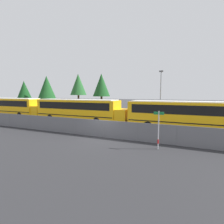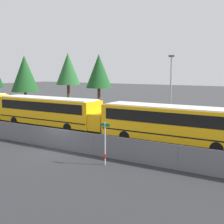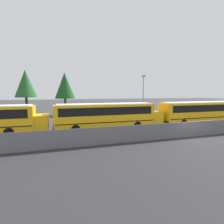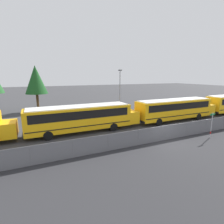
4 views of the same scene
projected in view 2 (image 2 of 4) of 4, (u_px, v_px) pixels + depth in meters
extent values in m
plane|color=#38383A|center=(60.00, 149.00, 23.08)|extent=(200.00, 200.00, 0.00)
cube|color=#9EA0A5|center=(60.00, 139.00, 22.98)|extent=(66.95, 0.03, 1.50)
cube|color=slate|center=(60.00, 139.00, 22.97)|extent=(66.95, 0.01, 1.50)
cylinder|color=slate|center=(59.00, 129.00, 22.88)|extent=(66.95, 0.05, 0.05)
cylinder|color=slate|center=(5.00, 131.00, 26.21)|extent=(0.07, 0.07, 1.50)
cylinder|color=slate|center=(31.00, 135.00, 24.59)|extent=(0.07, 0.07, 1.50)
cylinder|color=slate|center=(60.00, 139.00, 22.98)|extent=(0.07, 0.07, 1.50)
cylinder|color=slate|center=(93.00, 145.00, 21.36)|extent=(0.07, 0.07, 1.50)
cylinder|color=slate|center=(132.00, 151.00, 19.74)|extent=(0.07, 0.07, 1.50)
cylinder|color=slate|center=(178.00, 158.00, 18.13)|extent=(0.07, 0.07, 1.50)
cube|color=#EDA80F|center=(4.00, 110.00, 35.67)|extent=(1.41, 2.39, 1.50)
cube|color=#EDA80F|center=(48.00, 111.00, 31.58)|extent=(11.71, 2.60, 2.50)
cube|color=black|center=(48.00, 105.00, 31.51)|extent=(10.78, 2.64, 0.90)
cube|color=black|center=(48.00, 118.00, 31.68)|extent=(11.48, 2.63, 0.10)
cube|color=#EDA80F|center=(101.00, 121.00, 28.17)|extent=(1.41, 2.39, 1.50)
cube|color=black|center=(9.00, 117.00, 34.87)|extent=(0.12, 2.60, 0.24)
cube|color=silver|center=(48.00, 98.00, 31.41)|extent=(11.13, 2.34, 0.10)
cylinder|color=black|center=(84.00, 124.00, 30.81)|extent=(0.97, 0.28, 0.97)
cylinder|color=black|center=(68.00, 128.00, 28.84)|extent=(0.97, 0.28, 0.97)
cylinder|color=black|center=(32.00, 118.00, 34.67)|extent=(0.97, 0.28, 0.97)
cylinder|color=black|center=(15.00, 121.00, 32.69)|extent=(0.97, 0.28, 0.97)
cube|color=#EDA80F|center=(173.00, 123.00, 24.05)|extent=(11.71, 2.60, 2.50)
cube|color=black|center=(174.00, 116.00, 23.97)|extent=(10.78, 2.64, 0.90)
cube|color=black|center=(173.00, 132.00, 24.14)|extent=(11.48, 2.63, 0.10)
cube|color=black|center=(109.00, 130.00, 27.33)|extent=(0.12, 2.60, 0.24)
cube|color=silver|center=(174.00, 107.00, 23.87)|extent=(11.13, 2.34, 0.10)
cylinder|color=black|center=(217.00, 149.00, 21.30)|extent=(0.97, 0.28, 0.97)
cylinder|color=black|center=(138.00, 132.00, 27.13)|extent=(0.97, 0.28, 0.97)
cylinder|color=black|center=(125.00, 137.00, 25.16)|extent=(0.97, 0.28, 0.97)
cylinder|color=#B7B7BC|center=(105.00, 144.00, 19.06)|extent=(0.08, 0.08, 2.67)
cylinder|color=red|center=(105.00, 156.00, 19.17)|extent=(0.09, 0.09, 0.30)
cube|color=#147238|center=(105.00, 125.00, 18.91)|extent=(0.70, 0.02, 0.20)
cylinder|color=gray|center=(171.00, 91.00, 33.70)|extent=(0.16, 0.16, 7.15)
cube|color=#47474C|center=(172.00, 56.00, 33.20)|extent=(0.60, 0.24, 0.20)
cylinder|color=#51381E|center=(99.00, 99.00, 46.09)|extent=(0.44, 0.44, 3.23)
cone|color=#194C1E|center=(99.00, 71.00, 45.55)|extent=(3.78, 3.78, 4.91)
cylinder|color=#51381E|center=(69.00, 95.00, 50.88)|extent=(0.44, 0.44, 3.47)
cone|color=#235B28|center=(68.00, 69.00, 50.31)|extent=(3.91, 3.91, 5.09)
cylinder|color=#51381E|center=(26.00, 97.00, 55.11)|extent=(0.44, 0.44, 2.06)
cone|color=#194C1E|center=(25.00, 74.00, 54.55)|extent=(4.85, 4.85, 6.30)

